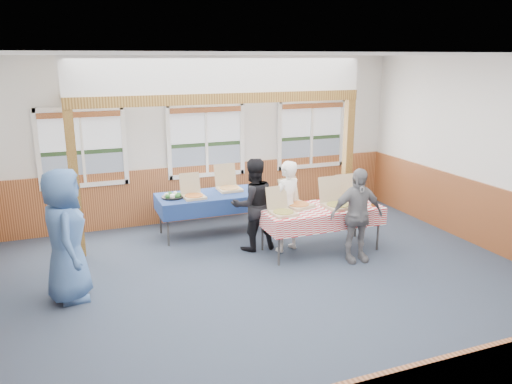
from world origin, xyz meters
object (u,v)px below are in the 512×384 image
woman_black (253,205)px  person_grey (357,215)px  table_left (213,197)px  man_blue (65,236)px  table_right (321,210)px  woman_white (286,206)px

woman_black → person_grey: 1.71m
table_left → woman_black: size_ratio=1.32×
man_blue → person_grey: bearing=-94.7°
woman_black → person_grey: bearing=139.7°
table_left → man_blue: man_blue is taller
table_left → table_right: 2.04m
woman_white → person_grey: bearing=117.6°
table_right → woman_white: (-0.53, 0.22, 0.07)m
table_left → man_blue: 3.13m
table_left → woman_black: 1.07m
table_left → person_grey: size_ratio=1.37×
woman_white → man_blue: man_blue is taller
table_left → person_grey: bearing=-52.6°
man_blue → person_grey: 4.31m
man_blue → table_left: bearing=-56.2°
person_grey → woman_white: bearing=142.2°
table_right → woman_white: 0.58m
table_left → table_right: bearing=-48.6°
table_left → table_right: size_ratio=0.95×
table_right → woman_white: bearing=179.1°
woman_white → table_left: bearing=-73.0°
person_grey → table_right: bearing=123.8°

